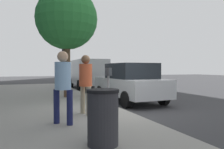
{
  "coord_description": "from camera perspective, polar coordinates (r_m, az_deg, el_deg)",
  "views": [
    {
      "loc": [
        -7.05,
        3.13,
        1.53
      ],
      "look_at": [
        -0.42,
        0.51,
        1.34
      ],
      "focal_mm": 35.61,
      "sensor_mm": 36.0,
      "label": 1
    }
  ],
  "objects": [
    {
      "name": "ground_plane",
      "position": [
        7.86,
        2.41,
        -9.71
      ],
      "size": [
        80.0,
        80.0,
        0.0
      ],
      "primitive_type": "plane",
      "color": "#38383A",
      "rests_on": "ground"
    },
    {
      "name": "sidewalk_slab",
      "position": [
        7.2,
        -20.36,
        -10.24
      ],
      "size": [
        28.0,
        6.0,
        0.15
      ],
      "primitive_type": "cube",
      "color": "gray",
      "rests_on": "ground_plane"
    },
    {
      "name": "parking_meter",
      "position": [
        7.31,
        -0.92,
        -1.35
      ],
      "size": [
        0.36,
        0.12,
        1.41
      ],
      "color": "gray",
      "rests_on": "sidewalk_slab"
    },
    {
      "name": "pedestrian_at_meter",
      "position": [
        6.73,
        -6.78,
        -1.24
      ],
      "size": [
        0.53,
        0.39,
        1.79
      ],
      "rotation": [
        0.0,
        0.0,
        -1.35
      ],
      "color": "tan",
      "rests_on": "sidewalk_slab"
    },
    {
      "name": "pedestrian_bystander",
      "position": [
        5.62,
        -12.49,
        -1.61
      ],
      "size": [
        0.43,
        0.43,
        1.81
      ],
      "rotation": [
        0.0,
        0.0,
        -0.79
      ],
      "color": "#191E4C",
      "rests_on": "sidewalk_slab"
    },
    {
      "name": "parked_sedan_near",
      "position": [
        10.22,
        4.55,
        -2.06
      ],
      "size": [
        4.46,
        2.08,
        1.77
      ],
      "color": "silver",
      "rests_on": "ground_plane"
    },
    {
      "name": "parked_van_far",
      "position": [
        17.17,
        -6.38,
        0.59
      ],
      "size": [
        5.27,
        2.27,
        2.18
      ],
      "color": "silver",
      "rests_on": "ground_plane"
    },
    {
      "name": "street_tree",
      "position": [
        11.3,
        -11.55,
        13.72
      ],
      "size": [
        2.98,
        2.98,
        5.29
      ],
      "color": "brown",
      "rests_on": "sidewalk_slab"
    },
    {
      "name": "traffic_signal",
      "position": [
        16.21,
        -12.17,
        5.17
      ],
      "size": [
        0.24,
        0.44,
        3.6
      ],
      "color": "black",
      "rests_on": "sidewalk_slab"
    },
    {
      "name": "trash_bin",
      "position": [
        4.08,
        -2.36,
        -10.85
      ],
      "size": [
        0.59,
        0.59,
        1.01
      ],
      "color": "#2D2D33",
      "rests_on": "sidewalk_slab"
    }
  ]
}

